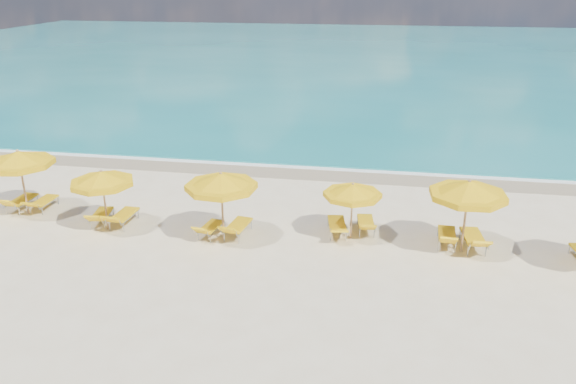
# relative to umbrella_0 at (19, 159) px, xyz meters

# --- Properties ---
(ground_plane) EXTENTS (120.00, 120.00, 0.00)m
(ground_plane) POSITION_rel_umbrella_0_xyz_m (10.14, -0.52, -2.23)
(ground_plane) COLOR beige
(ocean) EXTENTS (120.00, 80.00, 0.30)m
(ocean) POSITION_rel_umbrella_0_xyz_m (10.14, 47.48, -2.23)
(ocean) COLOR #147476
(ocean) RESTS_ON ground
(wet_sand_band) EXTENTS (120.00, 2.60, 0.01)m
(wet_sand_band) POSITION_rel_umbrella_0_xyz_m (10.14, 6.88, -2.23)
(wet_sand_band) COLOR tan
(wet_sand_band) RESTS_ON ground
(foam_line) EXTENTS (120.00, 1.20, 0.03)m
(foam_line) POSITION_rel_umbrella_0_xyz_m (10.14, 7.68, -2.23)
(foam_line) COLOR white
(foam_line) RESTS_ON ground
(whitecap_near) EXTENTS (14.00, 0.36, 0.05)m
(whitecap_near) POSITION_rel_umbrella_0_xyz_m (4.14, 16.48, -2.23)
(whitecap_near) COLOR white
(whitecap_near) RESTS_ON ground
(whitecap_far) EXTENTS (18.00, 0.30, 0.05)m
(whitecap_far) POSITION_rel_umbrella_0_xyz_m (18.14, 23.48, -2.23)
(whitecap_far) COLOR white
(whitecap_far) RESTS_ON ground
(umbrella_0) EXTENTS (3.12, 3.12, 2.61)m
(umbrella_0) POSITION_rel_umbrella_0_xyz_m (0.00, 0.00, 0.00)
(umbrella_0) COLOR tan
(umbrella_0) RESTS_ON ground
(umbrella_1) EXTENTS (2.43, 2.43, 2.30)m
(umbrella_1) POSITION_rel_umbrella_0_xyz_m (3.75, -0.82, -0.26)
(umbrella_1) COLOR tan
(umbrella_1) RESTS_ON ground
(umbrella_2) EXTENTS (3.13, 3.13, 2.54)m
(umbrella_2) POSITION_rel_umbrella_0_xyz_m (8.17, -0.91, -0.07)
(umbrella_2) COLOR tan
(umbrella_2) RESTS_ON ground
(umbrella_3) EXTENTS (2.17, 2.17, 2.08)m
(umbrella_3) POSITION_rel_umbrella_0_xyz_m (12.57, 0.00, -0.45)
(umbrella_3) COLOR tan
(umbrella_3) RESTS_ON ground
(umbrella_4) EXTENTS (3.25, 3.25, 2.59)m
(umbrella_4) POSITION_rel_umbrella_0_xyz_m (16.33, -0.40, -0.02)
(umbrella_4) COLOR tan
(umbrella_4) RESTS_ON ground
(lounger_0_left) EXTENTS (0.65, 1.81, 0.82)m
(lounger_0_left) POSITION_rel_umbrella_0_xyz_m (-0.49, 0.35, -2.00)
(lounger_0_left) COLOR #A5A8AD
(lounger_0_left) RESTS_ON ground
(lounger_0_right) EXTENTS (0.59, 1.71, 0.72)m
(lounger_0_right) POSITION_rel_umbrella_0_xyz_m (0.39, 0.46, -2.02)
(lounger_0_right) COLOR #A5A8AD
(lounger_0_right) RESTS_ON ground
(lounger_1_left) EXTENTS (0.85, 1.78, 0.76)m
(lounger_1_left) POSITION_rel_umbrella_0_xyz_m (3.29, -0.38, -2.02)
(lounger_1_left) COLOR #A5A8AD
(lounger_1_left) RESTS_ON ground
(lounger_1_right) EXTENTS (0.68, 1.87, 0.82)m
(lounger_1_right) POSITION_rel_umbrella_0_xyz_m (4.16, -0.36, -2.00)
(lounger_1_right) COLOR #A5A8AD
(lounger_1_right) RESTS_ON ground
(lounger_2_left) EXTENTS (0.77, 1.64, 0.73)m
(lounger_2_left) POSITION_rel_umbrella_0_xyz_m (7.62, -0.70, -2.03)
(lounger_2_left) COLOR #A5A8AD
(lounger_2_left) RESTS_ON ground
(lounger_2_right) EXTENTS (0.85, 1.91, 0.83)m
(lounger_2_right) POSITION_rel_umbrella_0_xyz_m (8.58, -0.54, -2.00)
(lounger_2_right) COLOR #A5A8AD
(lounger_2_right) RESTS_ON ground
(lounger_3_left) EXTENTS (0.92, 1.97, 0.68)m
(lounger_3_left) POSITION_rel_umbrella_0_xyz_m (12.07, 0.21, -2.01)
(lounger_3_left) COLOR #A5A8AD
(lounger_3_left) RESTS_ON ground
(lounger_3_right) EXTENTS (0.77, 1.80, 0.74)m
(lounger_3_right) POSITION_rel_umbrella_0_xyz_m (13.08, 0.59, -2.02)
(lounger_3_right) COLOR #A5A8AD
(lounger_3_right) RESTS_ON ground
(lounger_4_left) EXTENTS (0.70, 1.83, 0.80)m
(lounger_4_left) POSITION_rel_umbrella_0_xyz_m (15.87, -0.01, -2.01)
(lounger_4_left) COLOR #A5A8AD
(lounger_4_left) RESTS_ON ground
(lounger_4_right) EXTENTS (0.82, 2.01, 0.84)m
(lounger_4_right) POSITION_rel_umbrella_0_xyz_m (16.73, -0.13, -1.99)
(lounger_4_right) COLOR #A5A8AD
(lounger_4_right) RESTS_ON ground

